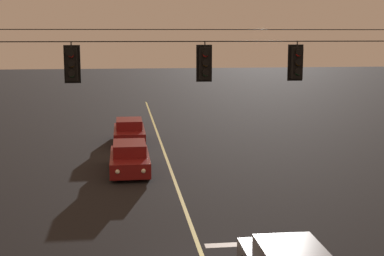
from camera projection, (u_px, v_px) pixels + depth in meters
The scene contains 8 objects.
lane_centre_stripe at pixel (177, 188), 23.57m from camera, with size 0.14×60.00×0.01m, color #D1C64C.
stop_bar_paint at pixel (259, 243), 17.35m from camera, with size 3.40×0.36×0.01m, color silver.
signal_span_assembly at pixel (196, 116), 17.03m from camera, with size 21.41×0.32×7.61m.
traffic_light_left_inner at pixel (72, 64), 16.29m from camera, with size 0.48×0.41×1.22m.
traffic_light_centre at pixel (205, 63), 16.78m from camera, with size 0.48×0.41×1.22m.
traffic_light_right_inner at pixel (297, 63), 17.13m from camera, with size 0.48×0.41×1.22m.
car_oncoming_lead at pixel (130, 158), 26.21m from camera, with size 1.80×4.42×1.39m.
car_oncoming_trailing at pixel (129, 132), 33.26m from camera, with size 1.80×4.42×1.39m.
Camera 1 is at (-2.23, -13.65, 6.46)m, focal length 52.23 mm.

